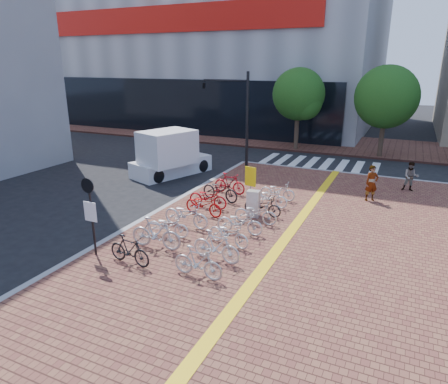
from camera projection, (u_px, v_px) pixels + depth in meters
The scene contains 31 objects.
ground at pixel (221, 247), 14.49m from camera, with size 120.00×120.00×0.00m, color black.
sidewalk at pixel (247, 357), 8.95m from camera, with size 14.00×34.00×0.15m, color brown.
tactile_strip at pixel (208, 341), 9.32m from camera, with size 0.40×34.00×0.01m, color yellow.
kerb_west at pixel (27, 287), 11.75m from camera, with size 0.25×34.00×0.15m, color gray.
kerb_north at pixel (353, 174), 23.62m from camera, with size 14.00×0.25×0.15m, color gray.
far_sidewalk at pixel (331, 144), 32.59m from camera, with size 70.00×8.00×0.15m, color brown.
crosswalk at pixel (318, 164), 26.37m from camera, with size 7.50×4.00×0.01m.
street_trees at pixel (403, 99), 26.28m from camera, with size 16.20×4.60×6.35m.
bike_0 at pixel (129, 250), 12.80m from camera, with size 0.46×1.63×0.98m, color black.
bike_1 at pixel (156, 233), 13.86m from camera, with size 0.54×1.90×1.14m, color #B2B2B7.
bike_2 at pixel (168, 226), 14.87m from camera, with size 0.58×1.66×0.87m, color white.
bike_3 at pixel (186, 214), 15.74m from camera, with size 0.69×1.98×1.04m, color silver.
bike_4 at pixel (204, 204), 16.98m from camera, with size 0.63×1.82×0.95m, color #AA0D0C.
bike_5 at pixel (208, 197), 17.85m from camera, with size 0.65×1.86×0.98m, color #A30B14.
bike_6 at pixel (220, 190), 18.78m from camera, with size 0.69×1.99×1.05m, color black.
bike_7 at pixel (230, 183), 19.82m from camera, with size 0.48×1.71×1.02m, color #A40B17.
bike_8 at pixel (198, 262), 12.00m from camera, with size 0.47×1.65×0.99m, color #AFB0B4.
bike_9 at pixel (216, 246), 12.99m from camera, with size 0.49×1.74×1.05m, color silver.
bike_10 at pixel (229, 233), 14.16m from camera, with size 0.59×1.70×0.89m, color silver.
bike_11 at pixel (240, 222), 15.10m from camera, with size 0.63×1.80×0.95m, color silver.
bike_12 at pixel (255, 213), 16.05m from camera, with size 0.61×1.76×0.92m, color #B2B1B6.
bike_13 at pixel (263, 206), 16.94m from camera, with size 0.58×1.67×0.88m, color black.
bike_14 at pixel (270, 197), 17.98m from camera, with size 0.59×1.70×0.89m, color white.
bike_15 at pixel (278, 191), 18.88m from camera, with size 0.59×1.70×0.89m, color silver.
pedestrian_a at pixel (372, 183), 18.65m from camera, with size 0.62×0.41×1.71m, color gray.
pedestrian_b at pixel (411, 177), 20.13m from camera, with size 0.73×0.57×1.50m, color #474A5A.
utility_box at pixel (253, 204), 16.80m from camera, with size 0.52×0.38×1.14m, color silver.
yellow_sign at pixel (250, 180), 17.28m from camera, with size 0.53×0.17×1.97m.
notice_sign at pixel (90, 207), 13.04m from camera, with size 0.50×0.11×2.71m.
traffic_light_pole at pixel (227, 102), 24.09m from camera, with size 3.10×1.19×5.77m.
box_truck at pixel (170, 153), 23.54m from camera, with size 3.51×5.14×2.74m.
Camera 1 is at (5.63, -11.91, 6.35)m, focal length 32.00 mm.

